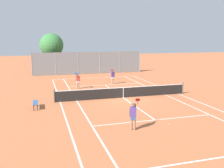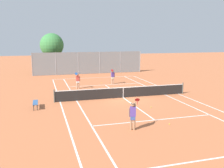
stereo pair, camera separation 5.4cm
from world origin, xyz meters
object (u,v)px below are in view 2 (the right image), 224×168
(player_far_left, at_px, (78,80))
(player_far_right, at_px, (113,76))
(loose_tennis_ball_0, at_px, (151,107))
(loose_tennis_ball_3, at_px, (101,83))
(tennis_net, at_px, (123,92))
(tree_behind_left, at_px, (52,46))
(loose_tennis_ball_2, at_px, (145,83))
(courtside_bench, at_px, (35,103))
(player_near_side, at_px, (133,114))
(loose_tennis_ball_1, at_px, (169,124))

(player_far_left, height_order, player_far_right, same)
(player_far_right, distance_m, loose_tennis_ball_0, 10.42)
(loose_tennis_ball_0, bearing_deg, loose_tennis_ball_3, 95.86)
(tennis_net, height_order, loose_tennis_ball_3, tennis_net)
(tree_behind_left, bearing_deg, player_far_left, -82.43)
(loose_tennis_ball_0, relative_size, loose_tennis_ball_2, 1.00)
(player_far_right, height_order, loose_tennis_ball_2, player_far_right)
(loose_tennis_ball_0, relative_size, loose_tennis_ball_3, 1.00)
(loose_tennis_ball_3, bearing_deg, courtside_bench, -129.12)
(player_near_side, distance_m, loose_tennis_ball_2, 15.41)
(player_far_right, height_order, tree_behind_left, tree_behind_left)
(loose_tennis_ball_2, bearing_deg, loose_tennis_ball_1, -107.70)
(loose_tennis_ball_2, relative_size, loose_tennis_ball_3, 1.00)
(tree_behind_left, bearing_deg, loose_tennis_ball_0, -74.85)
(loose_tennis_ball_2, bearing_deg, player_near_side, -116.25)
(tennis_net, xyz_separation_m, player_far_right, (0.99, 6.73, 0.42))
(player_far_left, bearing_deg, player_far_right, 20.78)
(player_near_side, height_order, player_far_right, same)
(loose_tennis_ball_1, distance_m, loose_tennis_ball_3, 15.05)
(loose_tennis_ball_1, bearing_deg, player_far_right, 87.96)
(loose_tennis_ball_1, bearing_deg, tennis_net, 93.72)
(courtside_bench, bearing_deg, tennis_net, 10.34)
(tennis_net, xyz_separation_m, player_far_left, (-3.28, 5.11, 0.42))
(tennis_net, height_order, player_near_side, player_near_side)
(loose_tennis_ball_2, distance_m, tree_behind_left, 16.80)
(player_near_side, bearing_deg, courtside_bench, 130.75)
(tennis_net, relative_size, loose_tennis_ball_1, 181.82)
(loose_tennis_ball_0, distance_m, tree_behind_left, 23.89)
(player_far_left, height_order, loose_tennis_ball_3, player_far_left)
(player_far_right, xyz_separation_m, courtside_bench, (-8.41, -8.08, -0.52))
(loose_tennis_ball_1, height_order, courtside_bench, courtside_bench)
(loose_tennis_ball_0, xyz_separation_m, loose_tennis_ball_1, (-0.53, -3.78, 0.00))
(player_near_side, distance_m, loose_tennis_ball_3, 15.40)
(tennis_net, relative_size, player_far_left, 6.76)
(loose_tennis_ball_3, height_order, tree_behind_left, tree_behind_left)
(player_near_side, relative_size, tree_behind_left, 0.30)
(courtside_bench, distance_m, tree_behind_left, 20.88)
(loose_tennis_ball_1, bearing_deg, player_near_side, -174.85)
(loose_tennis_ball_3, xyz_separation_m, tree_behind_left, (-5.00, 11.47, 4.04))
(tennis_net, bearing_deg, loose_tennis_ball_1, -86.28)
(loose_tennis_ball_0, bearing_deg, loose_tennis_ball_2, 68.82)
(player_far_right, relative_size, loose_tennis_ball_2, 26.88)
(player_far_left, bearing_deg, tennis_net, -57.31)
(courtside_bench, bearing_deg, loose_tennis_ball_3, 50.88)
(player_near_side, height_order, loose_tennis_ball_0, player_near_side)
(loose_tennis_ball_0, distance_m, loose_tennis_ball_3, 11.32)
(player_near_side, distance_m, player_far_right, 14.69)
(loose_tennis_ball_2, bearing_deg, loose_tennis_ball_3, 163.61)
(player_far_left, distance_m, loose_tennis_ball_3, 4.11)
(player_far_right, xyz_separation_m, loose_tennis_ball_2, (3.83, -0.58, -0.89))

